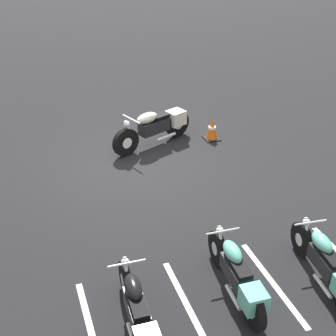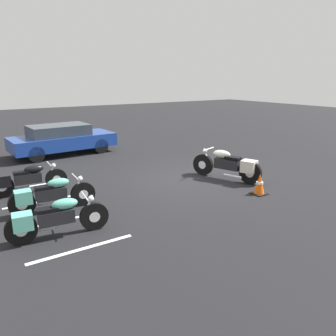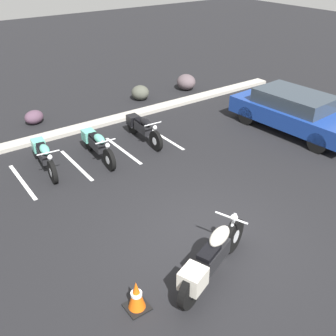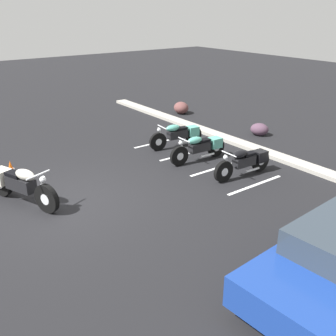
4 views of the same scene
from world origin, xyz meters
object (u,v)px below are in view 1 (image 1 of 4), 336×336
at_px(motorcycle_cream_featured, 156,126).
at_px(traffic_cone, 212,129).
at_px(parked_bike_0, 327,265).
at_px(parked_bike_1, 237,275).
at_px(parked_bike_2, 138,313).

xyz_separation_m(motorcycle_cream_featured, traffic_cone, (-1.48, 0.22, -0.22)).
height_order(parked_bike_0, traffic_cone, parked_bike_0).
relative_size(parked_bike_0, traffic_cone, 3.45).
bearing_deg(parked_bike_1, parked_bike_2, 100.69).
bearing_deg(parked_bike_2, motorcycle_cream_featured, -17.97).
height_order(motorcycle_cream_featured, traffic_cone, motorcycle_cream_featured).
bearing_deg(parked_bike_0, traffic_cone, 1.25).
xyz_separation_m(parked_bike_0, traffic_cone, (-0.48, -5.62, -0.15)).
bearing_deg(parked_bike_0, parked_bike_2, 95.40).
relative_size(motorcycle_cream_featured, parked_bike_0, 1.11).
height_order(motorcycle_cream_featured, parked_bike_1, motorcycle_cream_featured).
xyz_separation_m(motorcycle_cream_featured, parked_bike_0, (-1.00, 5.83, -0.07)).
height_order(parked_bike_1, traffic_cone, parked_bike_1).
bearing_deg(parked_bike_1, traffic_cone, -16.97).
relative_size(motorcycle_cream_featured, traffic_cone, 3.81).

